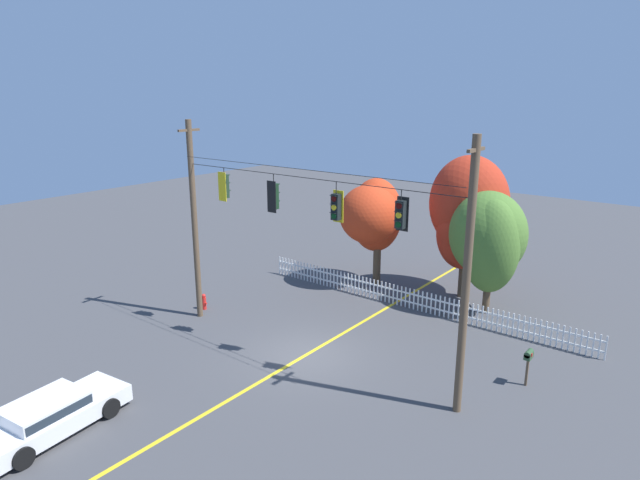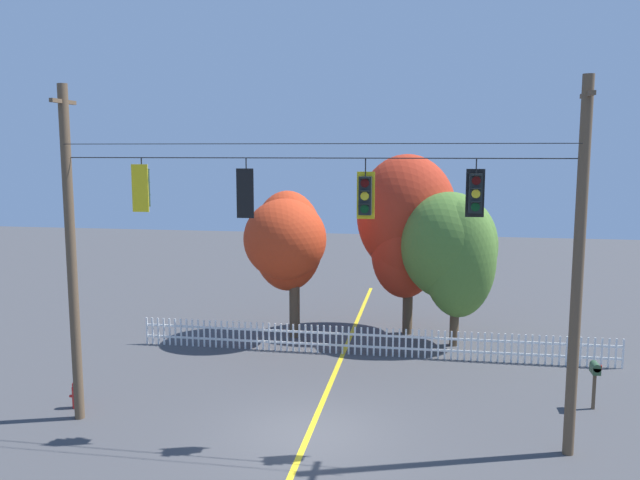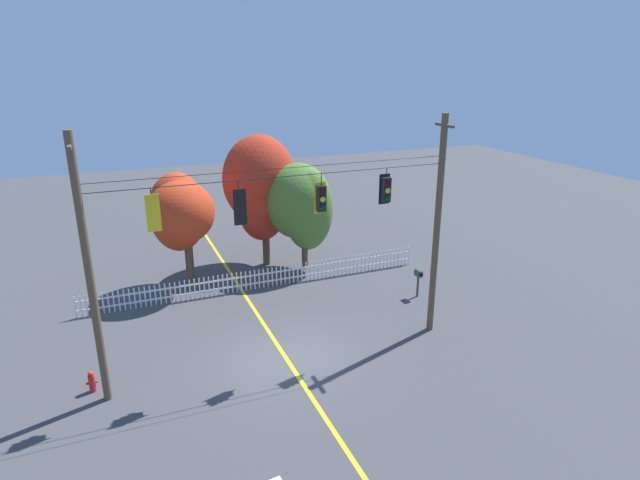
{
  "view_description": "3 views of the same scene",
  "coord_description": "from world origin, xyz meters",
  "px_view_note": "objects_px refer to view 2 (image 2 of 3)",
  "views": [
    {
      "loc": [
        12.48,
        -15.21,
        10.11
      ],
      "look_at": [
        1.19,
        -0.65,
        5.04
      ],
      "focal_mm": 30.87,
      "sensor_mm": 36.0,
      "label": 1
    },
    {
      "loc": [
        2.9,
        -15.48,
        7.22
      ],
      "look_at": [
        0.36,
        -0.36,
        5.09
      ],
      "focal_mm": 36.48,
      "sensor_mm": 36.0,
      "label": 2
    },
    {
      "loc": [
        -5.5,
        -16.64,
        10.79
      ],
      "look_at": [
        1.21,
        -0.32,
        4.73
      ],
      "focal_mm": 29.83,
      "sensor_mm": 36.0,
      "label": 3
    }
  ],
  "objects_px": {
    "traffic_signal_northbound_secondary": "(142,188)",
    "traffic_signal_northbound_primary": "(246,193)",
    "fire_hydrant": "(76,395)",
    "autumn_oak_far_east": "(452,250)",
    "traffic_signal_westbound_side": "(475,193)",
    "traffic_signal_southbound_primary": "(365,195)",
    "autumn_maple_mid": "(406,228)",
    "autumn_maple_near_fence": "(286,240)",
    "roadside_mailbox": "(595,371)"
  },
  "relations": [
    {
      "from": "traffic_signal_northbound_secondary",
      "to": "traffic_signal_northbound_primary",
      "type": "height_order",
      "value": "same"
    },
    {
      "from": "traffic_signal_northbound_primary",
      "to": "fire_hydrant",
      "type": "relative_size",
      "value": 1.9
    },
    {
      "from": "autumn_oak_far_east",
      "to": "traffic_signal_westbound_side",
      "type": "bearing_deg",
      "value": -88.86
    },
    {
      "from": "traffic_signal_southbound_primary",
      "to": "traffic_signal_westbound_side",
      "type": "distance_m",
      "value": 2.57
    },
    {
      "from": "traffic_signal_northbound_secondary",
      "to": "autumn_maple_mid",
      "type": "relative_size",
      "value": 0.19
    },
    {
      "from": "autumn_maple_near_fence",
      "to": "autumn_maple_mid",
      "type": "xyz_separation_m",
      "value": [
        4.47,
        1.5,
        0.4
      ]
    },
    {
      "from": "autumn_maple_near_fence",
      "to": "autumn_maple_mid",
      "type": "distance_m",
      "value": 4.73
    },
    {
      "from": "traffic_signal_northbound_secondary",
      "to": "traffic_signal_westbound_side",
      "type": "xyz_separation_m",
      "value": [
        8.23,
        0.02,
        -0.05
      ]
    },
    {
      "from": "autumn_oak_far_east",
      "to": "traffic_signal_northbound_primary",
      "type": "bearing_deg",
      "value": -122.17
    },
    {
      "from": "traffic_signal_northbound_primary",
      "to": "autumn_oak_far_east",
      "type": "xyz_separation_m",
      "value": [
        5.34,
        8.48,
        -2.6
      ]
    },
    {
      "from": "traffic_signal_southbound_primary",
      "to": "autumn_oak_far_east",
      "type": "height_order",
      "value": "traffic_signal_southbound_primary"
    },
    {
      "from": "traffic_signal_northbound_secondary",
      "to": "roadside_mailbox",
      "type": "distance_m",
      "value": 13.26
    },
    {
      "from": "fire_hydrant",
      "to": "roadside_mailbox",
      "type": "distance_m",
      "value": 14.57
    },
    {
      "from": "traffic_signal_northbound_secondary",
      "to": "traffic_signal_southbound_primary",
      "type": "height_order",
      "value": "same"
    },
    {
      "from": "autumn_oak_far_east",
      "to": "roadside_mailbox",
      "type": "bearing_deg",
      "value": -55.5
    },
    {
      "from": "traffic_signal_northbound_secondary",
      "to": "fire_hydrant",
      "type": "bearing_deg",
      "value": 165.6
    },
    {
      "from": "autumn_oak_far_east",
      "to": "fire_hydrant",
      "type": "distance_m",
      "value": 13.55
    },
    {
      "from": "autumn_maple_mid",
      "to": "fire_hydrant",
      "type": "xyz_separation_m",
      "value": [
        -8.82,
        -9.34,
        -3.81
      ]
    },
    {
      "from": "autumn_oak_far_east",
      "to": "autumn_maple_near_fence",
      "type": "bearing_deg",
      "value": -179.97
    },
    {
      "from": "fire_hydrant",
      "to": "roadside_mailbox",
      "type": "relative_size",
      "value": 0.57
    },
    {
      "from": "traffic_signal_northbound_primary",
      "to": "autumn_oak_far_east",
      "type": "height_order",
      "value": "traffic_signal_northbound_primary"
    },
    {
      "from": "traffic_signal_southbound_primary",
      "to": "autumn_maple_near_fence",
      "type": "distance_m",
      "value": 9.58
    },
    {
      "from": "traffic_signal_northbound_secondary",
      "to": "traffic_signal_northbound_primary",
      "type": "xyz_separation_m",
      "value": [
        2.73,
        -0.0,
        -0.1
      ]
    },
    {
      "from": "traffic_signal_westbound_side",
      "to": "fire_hydrant",
      "type": "xyz_separation_m",
      "value": [
        -10.75,
        0.63,
        -5.84
      ]
    },
    {
      "from": "autumn_maple_mid",
      "to": "traffic_signal_westbound_side",
      "type": "bearing_deg",
      "value": -79.08
    },
    {
      "from": "autumn_oak_far_east",
      "to": "fire_hydrant",
      "type": "relative_size",
      "value": 7.4
    },
    {
      "from": "traffic_signal_northbound_primary",
      "to": "traffic_signal_westbound_side",
      "type": "height_order",
      "value": "same"
    },
    {
      "from": "traffic_signal_southbound_primary",
      "to": "autumn_maple_near_fence",
      "type": "xyz_separation_m",
      "value": [
        -3.82,
        8.46,
        -2.34
      ]
    },
    {
      "from": "fire_hydrant",
      "to": "traffic_signal_northbound_primary",
      "type": "bearing_deg",
      "value": -7.02
    },
    {
      "from": "traffic_signal_northbound_secondary",
      "to": "traffic_signal_southbound_primary",
      "type": "distance_m",
      "value": 5.66
    },
    {
      "from": "autumn_maple_near_fence",
      "to": "fire_hydrant",
      "type": "height_order",
      "value": "autumn_maple_near_fence"
    },
    {
      "from": "autumn_maple_mid",
      "to": "autumn_oak_far_east",
      "type": "xyz_separation_m",
      "value": [
        1.75,
        -1.5,
        -0.62
      ]
    },
    {
      "from": "traffic_signal_northbound_secondary",
      "to": "traffic_signal_southbound_primary",
      "type": "relative_size",
      "value": 0.93
    },
    {
      "from": "traffic_signal_westbound_side",
      "to": "fire_hydrant",
      "type": "bearing_deg",
      "value": 176.66
    },
    {
      "from": "autumn_maple_mid",
      "to": "roadside_mailbox",
      "type": "relative_size",
      "value": 5.21
    },
    {
      "from": "traffic_signal_westbound_side",
      "to": "autumn_oak_far_east",
      "type": "height_order",
      "value": "traffic_signal_westbound_side"
    },
    {
      "from": "traffic_signal_westbound_side",
      "to": "autumn_maple_near_fence",
      "type": "xyz_separation_m",
      "value": [
        -6.39,
        8.46,
        -2.42
      ]
    },
    {
      "from": "traffic_signal_southbound_primary",
      "to": "roadside_mailbox",
      "type": "bearing_deg",
      "value": 25.54
    },
    {
      "from": "traffic_signal_westbound_side",
      "to": "fire_hydrant",
      "type": "height_order",
      "value": "traffic_signal_westbound_side"
    },
    {
      "from": "traffic_signal_northbound_secondary",
      "to": "traffic_signal_northbound_primary",
      "type": "distance_m",
      "value": 2.73
    },
    {
      "from": "traffic_signal_northbound_secondary",
      "to": "traffic_signal_westbound_side",
      "type": "height_order",
      "value": "same"
    },
    {
      "from": "traffic_signal_southbound_primary",
      "to": "roadside_mailbox",
      "type": "relative_size",
      "value": 1.08
    },
    {
      "from": "autumn_maple_mid",
      "to": "roadside_mailbox",
      "type": "bearing_deg",
      "value": -51.68
    },
    {
      "from": "autumn_maple_near_fence",
      "to": "fire_hydrant",
      "type": "relative_size",
      "value": 7.36
    },
    {
      "from": "traffic_signal_northbound_primary",
      "to": "autumn_maple_mid",
      "type": "xyz_separation_m",
      "value": [
        3.58,
        9.99,
        -1.98
      ]
    },
    {
      "from": "autumn_oak_far_east",
      "to": "traffic_signal_southbound_primary",
      "type": "bearing_deg",
      "value": -105.83
    },
    {
      "from": "traffic_signal_westbound_side",
      "to": "autumn_oak_far_east",
      "type": "bearing_deg",
      "value": 91.14
    },
    {
      "from": "traffic_signal_northbound_primary",
      "to": "roadside_mailbox",
      "type": "distance_m",
      "value": 10.85
    },
    {
      "from": "autumn_oak_far_east",
      "to": "roadside_mailbox",
      "type": "xyz_separation_m",
      "value": [
        3.79,
        -5.51,
        -2.47
      ]
    },
    {
      "from": "traffic_signal_southbound_primary",
      "to": "autumn_oak_far_east",
      "type": "relative_size",
      "value": 0.26
    }
  ]
}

